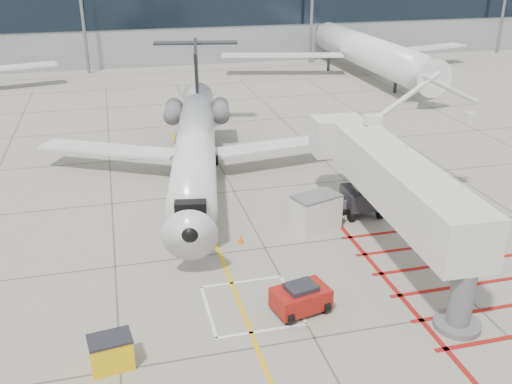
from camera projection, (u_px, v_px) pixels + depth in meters
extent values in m
plane|color=gray|center=(286.00, 287.00, 27.57)|extent=(260.00, 260.00, 0.00)
cone|color=orange|center=(200.00, 244.00, 31.15)|extent=(0.31, 0.31, 0.43)
cone|color=orange|center=(241.00, 239.00, 31.56)|extent=(0.34, 0.34, 0.48)
cube|color=gray|center=(217.00, 1.00, 89.22)|extent=(180.00, 28.00, 14.00)
cube|color=black|center=(237.00, 3.00, 76.34)|extent=(180.00, 0.10, 6.00)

